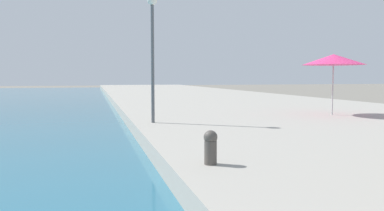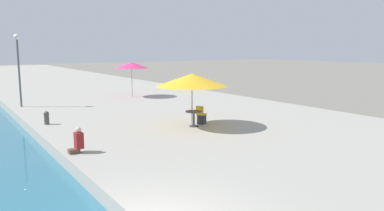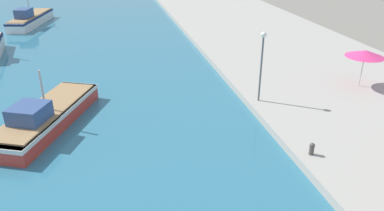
{
  "view_description": "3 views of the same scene",
  "coord_description": "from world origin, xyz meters",
  "px_view_note": "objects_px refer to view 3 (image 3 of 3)",
  "views": [
    {
      "loc": [
        -1.37,
        5.63,
        2.17
      ],
      "look_at": [
        1.5,
        16.46,
        1.3
      ],
      "focal_mm": 35.0,
      "sensor_mm": 36.0,
      "label": 1
    },
    {
      "loc": [
        -3.22,
        -6.54,
        4.18
      ],
      "look_at": [
        6.43,
        8.02,
        1.5
      ],
      "focal_mm": 35.0,
      "sensor_mm": 36.0,
      "label": 2
    },
    {
      "loc": [
        -8.6,
        -1.76,
        10.62
      ],
      "look_at": [
        -4.0,
        18.0,
        1.1
      ],
      "focal_mm": 35.0,
      "sensor_mm": 36.0,
      "label": 3
    }
  ],
  "objects_px": {
    "fishing_boat_near": "(46,116)",
    "mooring_bollard": "(312,148)",
    "fishing_boat_far": "(30,19)",
    "lamppost": "(262,55)",
    "cafe_umbrella_white": "(365,54)"
  },
  "relations": [
    {
      "from": "fishing_boat_near",
      "to": "mooring_bollard",
      "type": "relative_size",
      "value": 13.88
    },
    {
      "from": "fishing_boat_far",
      "to": "mooring_bollard",
      "type": "distance_m",
      "value": 39.55
    },
    {
      "from": "lamppost",
      "to": "fishing_boat_near",
      "type": "bearing_deg",
      "value": 178.67
    },
    {
      "from": "fishing_boat_near",
      "to": "cafe_umbrella_white",
      "type": "relative_size",
      "value": 3.44
    },
    {
      "from": "cafe_umbrella_white",
      "to": "mooring_bollard",
      "type": "xyz_separation_m",
      "value": [
        -7.95,
        -7.47,
        -2.06
      ]
    },
    {
      "from": "fishing_boat_near",
      "to": "lamppost",
      "type": "distance_m",
      "value": 13.57
    },
    {
      "from": "mooring_bollard",
      "to": "lamppost",
      "type": "bearing_deg",
      "value": 90.45
    },
    {
      "from": "fishing_boat_near",
      "to": "lamppost",
      "type": "xyz_separation_m",
      "value": [
        13.26,
        -0.31,
        2.86
      ]
    },
    {
      "from": "cafe_umbrella_white",
      "to": "mooring_bollard",
      "type": "bearing_deg",
      "value": -136.78
    },
    {
      "from": "fishing_boat_far",
      "to": "mooring_bollard",
      "type": "xyz_separation_m",
      "value": [
        18.23,
        -35.09,
        0.02
      ]
    },
    {
      "from": "fishing_boat_far",
      "to": "cafe_umbrella_white",
      "type": "bearing_deg",
      "value": -32.9
    },
    {
      "from": "fishing_boat_near",
      "to": "fishing_boat_far",
      "type": "relative_size",
      "value": 0.93
    },
    {
      "from": "fishing_boat_near",
      "to": "lamppost",
      "type": "bearing_deg",
      "value": 22.66
    },
    {
      "from": "fishing_boat_near",
      "to": "lamppost",
      "type": "relative_size",
      "value": 1.99
    },
    {
      "from": "cafe_umbrella_white",
      "to": "lamppost",
      "type": "distance_m",
      "value": 8.07
    }
  ]
}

